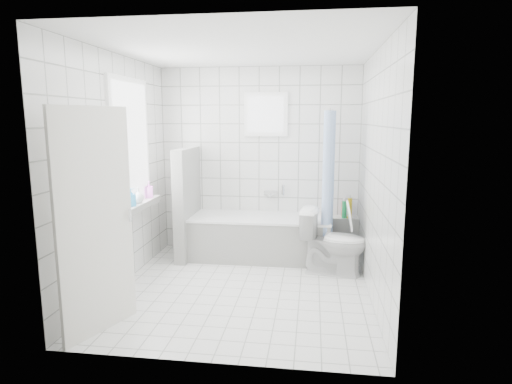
# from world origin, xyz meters

# --- Properties ---
(ground) EXTENTS (3.00, 3.00, 0.00)m
(ground) POSITION_xyz_m (0.00, 0.00, 0.00)
(ground) COLOR white
(ground) RESTS_ON ground
(ceiling) EXTENTS (3.00, 3.00, 0.00)m
(ceiling) POSITION_xyz_m (0.00, 0.00, 2.60)
(ceiling) COLOR white
(ceiling) RESTS_ON ground
(wall_back) EXTENTS (2.80, 0.02, 2.60)m
(wall_back) POSITION_xyz_m (0.00, 1.50, 1.30)
(wall_back) COLOR white
(wall_back) RESTS_ON ground
(wall_front) EXTENTS (2.80, 0.02, 2.60)m
(wall_front) POSITION_xyz_m (0.00, -1.50, 1.30)
(wall_front) COLOR white
(wall_front) RESTS_ON ground
(wall_left) EXTENTS (0.02, 3.00, 2.60)m
(wall_left) POSITION_xyz_m (-1.40, 0.00, 1.30)
(wall_left) COLOR white
(wall_left) RESTS_ON ground
(wall_right) EXTENTS (0.02, 3.00, 2.60)m
(wall_right) POSITION_xyz_m (1.40, 0.00, 1.30)
(wall_right) COLOR white
(wall_right) RESTS_ON ground
(window_left) EXTENTS (0.01, 0.90, 1.40)m
(window_left) POSITION_xyz_m (-1.35, 0.30, 1.60)
(window_left) COLOR white
(window_left) RESTS_ON wall_left
(window_back) EXTENTS (0.50, 0.01, 0.50)m
(window_back) POSITION_xyz_m (0.10, 1.46, 1.95)
(window_back) COLOR white
(window_back) RESTS_ON wall_back
(window_sill) EXTENTS (0.18, 1.02, 0.08)m
(window_sill) POSITION_xyz_m (-1.31, 0.30, 0.86)
(window_sill) COLOR white
(window_sill) RESTS_ON wall_left
(door) EXTENTS (0.33, 0.76, 2.00)m
(door) POSITION_xyz_m (-1.10, -1.11, 1.00)
(door) COLOR silver
(door) RESTS_ON ground
(bathtub) EXTENTS (1.88, 0.77, 0.58)m
(bathtub) POSITION_xyz_m (0.07, 1.13, 0.29)
(bathtub) COLOR white
(bathtub) RESTS_ON ground
(partition_wall) EXTENTS (0.15, 0.85, 1.50)m
(partition_wall) POSITION_xyz_m (-0.94, 1.07, 0.75)
(partition_wall) COLOR white
(partition_wall) RESTS_ON ground
(tiled_ledge) EXTENTS (0.40, 0.24, 0.55)m
(tiled_ledge) POSITION_xyz_m (1.24, 1.38, 0.28)
(tiled_ledge) COLOR white
(tiled_ledge) RESTS_ON ground
(toilet) EXTENTS (0.85, 0.56, 0.81)m
(toilet) POSITION_xyz_m (1.03, 0.64, 0.40)
(toilet) COLOR white
(toilet) RESTS_ON ground
(curtain_rod) EXTENTS (0.02, 0.80, 0.02)m
(curtain_rod) POSITION_xyz_m (0.95, 1.10, 2.00)
(curtain_rod) COLOR silver
(curtain_rod) RESTS_ON wall_back
(shower_curtain) EXTENTS (0.14, 0.48, 1.78)m
(shower_curtain) POSITION_xyz_m (0.95, 0.97, 1.10)
(shower_curtain) COLOR #4678CE
(shower_curtain) RESTS_ON curtain_rod
(tub_faucet) EXTENTS (0.18, 0.06, 0.06)m
(tub_faucet) POSITION_xyz_m (0.17, 1.46, 0.85)
(tub_faucet) COLOR silver
(tub_faucet) RESTS_ON wall_back
(sill_bottles) EXTENTS (0.15, 0.68, 0.21)m
(sill_bottles) POSITION_xyz_m (-1.30, 0.31, 1.00)
(sill_bottles) COLOR white
(sill_bottles) RESTS_ON window_sill
(ledge_bottles) EXTENTS (0.14, 0.16, 0.28)m
(ledge_bottles) POSITION_xyz_m (1.24, 1.35, 0.67)
(ledge_bottles) COLOR blue
(ledge_bottles) RESTS_ON tiled_ledge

